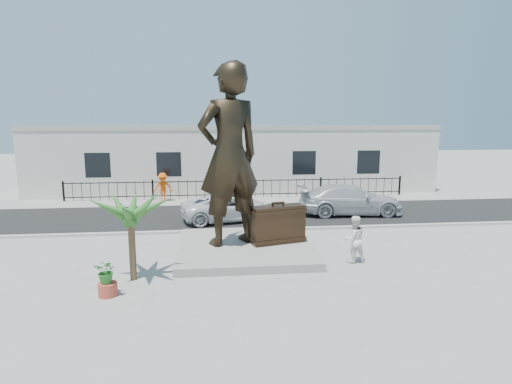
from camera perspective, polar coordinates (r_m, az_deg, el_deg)
The scene contains 16 objects.
ground at distance 15.74m, azimuth 0.79°, elevation -9.55°, with size 100.00×100.00×0.00m, color #9E9991.
street at distance 23.39m, azimuth -1.57°, elevation -3.00°, with size 40.00×7.00×0.01m, color black.
curb at distance 20.00m, azimuth -0.77°, elevation -5.09°, with size 40.00×0.25×0.12m, color #A5A399.
far_sidewalk at distance 27.29m, azimuth -2.24°, elevation -1.11°, with size 40.00×2.50×0.02m, color #9E9991.
plinth at distance 17.06m, azimuth -1.50°, elevation -7.45°, with size 5.20×5.20×0.30m, color gray.
fence at distance 27.97m, azimuth -2.35°, elevation 0.39°, with size 22.00×0.10×1.20m, color black.
building at distance 31.92m, azimuth -2.88°, elevation 4.48°, with size 28.00×7.00×4.40m, color silver.
statue at distance 16.52m, azimuth -3.60°, elevation 4.91°, with size 2.56×1.68×7.01m, color black.
suitcase at distance 17.06m, azimuth 2.93°, elevation -4.32°, with size 2.13×0.68×1.50m, color black.
tourist at distance 16.03m, azimuth 12.93°, elevation -6.16°, with size 0.85×0.66×1.75m, color white.
car_white at distance 21.94m, azimuth -3.68°, elevation -2.09°, with size 2.22×4.81×1.34m, color silver.
car_silver at distance 23.83m, azimuth 12.45°, elevation -1.00°, with size 2.26×5.56×1.61m, color #B6B9BB.
worker at distance 27.37m, azimuth -12.30°, elevation 0.63°, with size 1.16×0.67×1.80m, color #E6530C.
palm_tree at distance 14.89m, azimuth -15.97°, elevation -11.11°, with size 1.80×1.80×3.20m, color #2A5A21, non-canonical shape.
planter at distance 13.77m, azimuth -19.16°, elevation -12.16°, with size 0.56×0.56×0.40m, color #B23F2F.
shrub at distance 13.58m, azimuth -19.29°, elevation -9.94°, with size 0.66×0.57×0.73m, color #267024.
Camera 1 is at (-1.79, -14.72, 5.27)m, focal length 30.00 mm.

